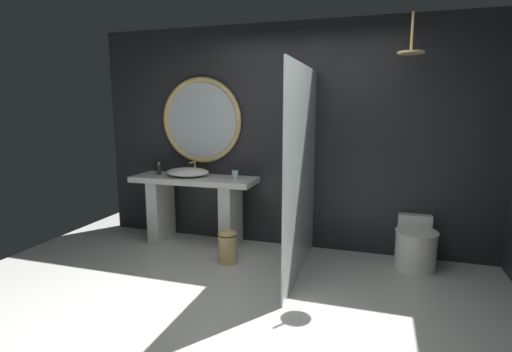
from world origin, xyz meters
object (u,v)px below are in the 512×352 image
object	(u,v)px
vessel_sink	(188,172)
round_wall_mirror	(201,120)
toilet	(415,244)
rain_shower_head	(411,49)
soap_dispenser	(159,169)
tumbler_cup	(235,175)
waste_bin	(227,246)

from	to	relation	value
vessel_sink	round_wall_mirror	xyz separation A→B (m)	(0.09, 0.23, 0.61)
toilet	rain_shower_head	bearing A→B (deg)	-123.40
soap_dispenser	rain_shower_head	distance (m)	3.10
tumbler_cup	vessel_sink	bearing A→B (deg)	178.58
vessel_sink	toilet	xyz separation A→B (m)	(2.61, 0.01, -0.64)
rain_shower_head	waste_bin	distance (m)	2.64
vessel_sink	toilet	world-z (taller)	vessel_sink
vessel_sink	waste_bin	size ratio (longest dim) A/B	1.48
toilet	vessel_sink	bearing A→B (deg)	-179.70
toilet	waste_bin	xyz separation A→B (m)	(-1.91, -0.49, -0.06)
rain_shower_head	toilet	bearing A→B (deg)	56.60
vessel_sink	toilet	distance (m)	2.69
round_wall_mirror	rain_shower_head	xyz separation A→B (m)	(2.33, -0.49, 0.68)
toilet	round_wall_mirror	bearing A→B (deg)	175.19
round_wall_mirror	waste_bin	bearing A→B (deg)	-49.37
tumbler_cup	toilet	bearing A→B (deg)	0.83
vessel_sink	tumbler_cup	distance (m)	0.62
tumbler_cup	rain_shower_head	world-z (taller)	rain_shower_head
soap_dispenser	round_wall_mirror	distance (m)	0.80
rain_shower_head	toilet	distance (m)	1.96
rain_shower_head	waste_bin	xyz separation A→B (m)	(-1.73, -0.21, -1.99)
vessel_sink	tumbler_cup	bearing A→B (deg)	-1.42
soap_dispenser	round_wall_mirror	bearing A→B (deg)	26.28
rain_shower_head	waste_bin	bearing A→B (deg)	-172.98
vessel_sink	rain_shower_head	size ratio (longest dim) A/B	1.44
round_wall_mirror	waste_bin	xyz separation A→B (m)	(0.60, -0.70, -1.31)
waste_bin	toilet	bearing A→B (deg)	14.45
tumbler_cup	toilet	world-z (taller)	tumbler_cup
tumbler_cup	round_wall_mirror	bearing A→B (deg)	155.40
tumbler_cup	rain_shower_head	size ratio (longest dim) A/B	0.28
vessel_sink	waste_bin	distance (m)	1.10
tumbler_cup	waste_bin	xyz separation A→B (m)	(0.08, -0.46, -0.70)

